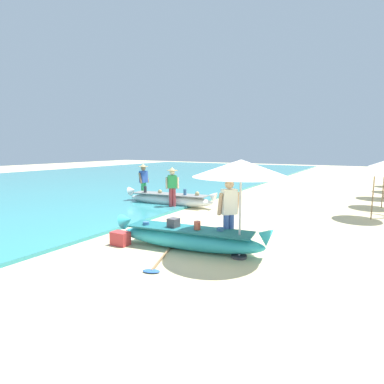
{
  "coord_description": "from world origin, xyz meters",
  "views": [
    {
      "loc": [
        4.0,
        -7.05,
        2.51
      ],
      "look_at": [
        -1.67,
        2.45,
        0.9
      ],
      "focal_mm": 28.67,
      "sensor_mm": 36.0,
      "label": 1
    }
  ],
  "objects_px": {
    "boat_cyan_foreground": "(189,238)",
    "person_tourist_customer": "(229,210)",
    "patio_umbrella_large": "(241,169)",
    "boat_white_midground": "(170,199)",
    "person_vendor_hatted": "(172,185)",
    "person_vendor_assistant": "(144,180)",
    "cooler_box": "(120,238)",
    "paddle": "(159,262)"
  },
  "relations": [
    {
      "from": "boat_cyan_foreground",
      "to": "boat_white_midground",
      "type": "distance_m",
      "value": 5.82
    },
    {
      "from": "person_vendor_assistant",
      "to": "paddle",
      "type": "distance_m",
      "value": 7.96
    },
    {
      "from": "person_vendor_assistant",
      "to": "patio_umbrella_large",
      "type": "distance_m",
      "value": 8.2
    },
    {
      "from": "person_tourist_customer",
      "to": "patio_umbrella_large",
      "type": "height_order",
      "value": "patio_umbrella_large"
    },
    {
      "from": "boat_white_midground",
      "to": "person_tourist_customer",
      "type": "distance_m",
      "value": 6.09
    },
    {
      "from": "boat_cyan_foreground",
      "to": "person_tourist_customer",
      "type": "distance_m",
      "value": 1.19
    },
    {
      "from": "boat_white_midground",
      "to": "person_vendor_assistant",
      "type": "xyz_separation_m",
      "value": [
        -1.68,
        0.27,
        0.73
      ]
    },
    {
      "from": "person_tourist_customer",
      "to": "patio_umbrella_large",
      "type": "relative_size",
      "value": 0.78
    },
    {
      "from": "boat_cyan_foreground",
      "to": "person_vendor_assistant",
      "type": "height_order",
      "value": "person_vendor_assistant"
    },
    {
      "from": "person_tourist_customer",
      "to": "person_vendor_hatted",
      "type": "bearing_deg",
      "value": 139.34
    },
    {
      "from": "boat_cyan_foreground",
      "to": "boat_white_midground",
      "type": "relative_size",
      "value": 0.95
    },
    {
      "from": "person_vendor_assistant",
      "to": "boat_cyan_foreground",
      "type": "bearing_deg",
      "value": -41.45
    },
    {
      "from": "boat_cyan_foreground",
      "to": "cooler_box",
      "type": "height_order",
      "value": "boat_cyan_foreground"
    },
    {
      "from": "boat_cyan_foreground",
      "to": "person_vendor_assistant",
      "type": "relative_size",
      "value": 2.3
    },
    {
      "from": "cooler_box",
      "to": "boat_white_midground",
      "type": "bearing_deg",
      "value": 109.58
    },
    {
      "from": "boat_cyan_foreground",
      "to": "person_vendor_hatted",
      "type": "distance_m",
      "value": 5.2
    },
    {
      "from": "boat_white_midground",
      "to": "cooler_box",
      "type": "bearing_deg",
      "value": -68.65
    },
    {
      "from": "boat_cyan_foreground",
      "to": "cooler_box",
      "type": "relative_size",
      "value": 8.86
    },
    {
      "from": "person_tourist_customer",
      "to": "person_vendor_assistant",
      "type": "bearing_deg",
      "value": 145.59
    },
    {
      "from": "boat_white_midground",
      "to": "person_tourist_customer",
      "type": "relative_size",
      "value": 2.46
    },
    {
      "from": "person_vendor_assistant",
      "to": "patio_umbrella_large",
      "type": "relative_size",
      "value": 0.79
    },
    {
      "from": "boat_white_midground",
      "to": "person_vendor_assistant",
      "type": "relative_size",
      "value": 2.43
    },
    {
      "from": "patio_umbrella_large",
      "to": "cooler_box",
      "type": "height_order",
      "value": "patio_umbrella_large"
    },
    {
      "from": "patio_umbrella_large",
      "to": "person_vendor_hatted",
      "type": "bearing_deg",
      "value": 139.26
    },
    {
      "from": "patio_umbrella_large",
      "to": "paddle",
      "type": "xyz_separation_m",
      "value": [
        -1.39,
        -1.21,
        -2.02
      ]
    },
    {
      "from": "boat_white_midground",
      "to": "person_vendor_hatted",
      "type": "distance_m",
      "value": 0.97
    },
    {
      "from": "person_vendor_assistant",
      "to": "cooler_box",
      "type": "height_order",
      "value": "person_vendor_assistant"
    },
    {
      "from": "person_vendor_hatted",
      "to": "person_vendor_assistant",
      "type": "xyz_separation_m",
      "value": [
        -2.14,
        0.75,
        0.03
      ]
    },
    {
      "from": "person_vendor_hatted",
      "to": "person_tourist_customer",
      "type": "height_order",
      "value": "person_tourist_customer"
    },
    {
      "from": "person_tourist_customer",
      "to": "cooler_box",
      "type": "xyz_separation_m",
      "value": [
        -2.55,
        -1.11,
        -0.81
      ]
    },
    {
      "from": "person_tourist_customer",
      "to": "person_vendor_assistant",
      "type": "height_order",
      "value": "person_vendor_assistant"
    },
    {
      "from": "boat_cyan_foreground",
      "to": "person_vendor_hatted",
      "type": "relative_size",
      "value": 2.37
    },
    {
      "from": "patio_umbrella_large",
      "to": "person_vendor_assistant",
      "type": "bearing_deg",
      "value": 145.07
    },
    {
      "from": "patio_umbrella_large",
      "to": "paddle",
      "type": "bearing_deg",
      "value": -138.96
    },
    {
      "from": "cooler_box",
      "to": "patio_umbrella_large",
      "type": "bearing_deg",
      "value": 11.62
    },
    {
      "from": "patio_umbrella_large",
      "to": "cooler_box",
      "type": "distance_m",
      "value": 3.6
    },
    {
      "from": "person_tourist_customer",
      "to": "cooler_box",
      "type": "bearing_deg",
      "value": -156.4
    },
    {
      "from": "person_vendor_hatted",
      "to": "patio_umbrella_large",
      "type": "xyz_separation_m",
      "value": [
        4.54,
        -3.91,
        1.05
      ]
    },
    {
      "from": "boat_white_midground",
      "to": "person_vendor_assistant",
      "type": "bearing_deg",
      "value": 171.01
    },
    {
      "from": "patio_umbrella_large",
      "to": "person_tourist_customer",
      "type": "bearing_deg",
      "value": 138.52
    },
    {
      "from": "boat_cyan_foreground",
      "to": "patio_umbrella_large",
      "type": "xyz_separation_m",
      "value": [
        1.29,
        0.09,
        1.75
      ]
    },
    {
      "from": "person_tourist_customer",
      "to": "paddle",
      "type": "distance_m",
      "value": 2.09
    }
  ]
}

